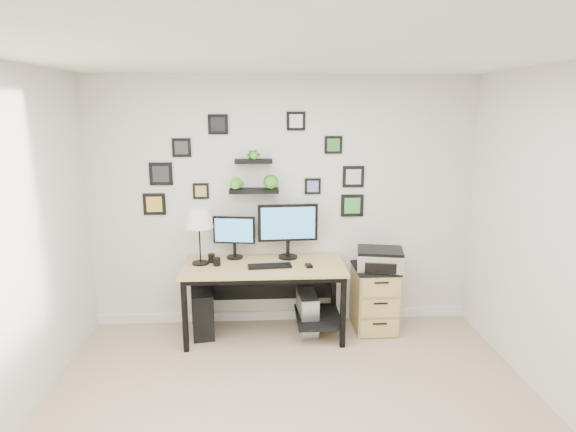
{
  "coord_description": "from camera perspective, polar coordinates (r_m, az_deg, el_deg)",
  "views": [
    {
      "loc": [
        -0.23,
        -2.91,
        2.28
      ],
      "look_at": [
        0.04,
        1.83,
        1.2
      ],
      "focal_mm": 30.0,
      "sensor_mm": 36.0,
      "label": 1
    }
  ],
  "objects": [
    {
      "name": "room",
      "position": [
        5.39,
        -0.54,
        -11.64
      ],
      "size": [
        4.0,
        4.0,
        4.0
      ],
      "color": "tan",
      "rests_on": "ground"
    },
    {
      "name": "desk",
      "position": [
        4.87,
        -2.43,
        -7.06
      ],
      "size": [
        1.6,
        0.7,
        0.75
      ],
      "color": "tan",
      "rests_on": "ground"
    },
    {
      "name": "monitor_left",
      "position": [
        4.96,
        -6.4,
        -2.13
      ],
      "size": [
        0.43,
        0.19,
        0.44
      ],
      "color": "black",
      "rests_on": "desk"
    },
    {
      "name": "monitor_right",
      "position": [
        4.91,
        -0.01,
        -1.25
      ],
      "size": [
        0.61,
        0.21,
        0.57
      ],
      "color": "black",
      "rests_on": "desk"
    },
    {
      "name": "keyboard",
      "position": [
        4.73,
        -2.18,
        -5.94
      ],
      "size": [
        0.44,
        0.17,
        0.02
      ],
      "primitive_type": "cube",
      "rotation": [
        0.0,
        0.0,
        0.08
      ],
      "color": "black",
      "rests_on": "desk"
    },
    {
      "name": "mouse",
      "position": [
        4.73,
        2.48,
        -5.9
      ],
      "size": [
        0.08,
        0.1,
        0.03
      ],
      "primitive_type": "cube",
      "rotation": [
        0.0,
        0.0,
        0.18
      ],
      "color": "black",
      "rests_on": "desk"
    },
    {
      "name": "table_lamp",
      "position": [
        4.78,
        -10.53,
        -0.4
      ],
      "size": [
        0.28,
        0.28,
        0.57
      ],
      "color": "black",
      "rests_on": "desk"
    },
    {
      "name": "mug",
      "position": [
        4.81,
        -8.43,
        -5.37
      ],
      "size": [
        0.07,
        0.07,
        0.08
      ],
      "primitive_type": "cylinder",
      "color": "black",
      "rests_on": "desk"
    },
    {
      "name": "pen_cup",
      "position": [
        4.92,
        -9.05,
        -4.94
      ],
      "size": [
        0.07,
        0.07,
        0.09
      ],
      "primitive_type": "cylinder",
      "color": "black",
      "rests_on": "desk"
    },
    {
      "name": "pc_tower_black",
      "position": [
        5.1,
        -10.09,
        -11.02
      ],
      "size": [
        0.28,
        0.5,
        0.47
      ],
      "primitive_type": "cube",
      "rotation": [
        0.0,
        0.0,
        0.15
      ],
      "color": "black",
      "rests_on": "ground"
    },
    {
      "name": "pc_tower_grey",
      "position": [
        5.08,
        2.31,
        -11.34
      ],
      "size": [
        0.21,
        0.42,
        0.41
      ],
      "color": "gray",
      "rests_on": "ground"
    },
    {
      "name": "file_cabinet",
      "position": [
        5.16,
        10.19,
        -9.53
      ],
      "size": [
        0.43,
        0.53,
        0.67
      ],
      "color": "tan",
      "rests_on": "ground"
    },
    {
      "name": "printer",
      "position": [
        4.98,
        10.83,
        -5.03
      ],
      "size": [
        0.51,
        0.43,
        0.2
      ],
      "color": "silver",
      "rests_on": "file_cabinet"
    },
    {
      "name": "wall_decor",
      "position": [
        4.89,
        -3.89,
        5.25
      ],
      "size": [
        2.28,
        0.18,
        1.08
      ],
      "color": "black",
      "rests_on": "ground"
    }
  ]
}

